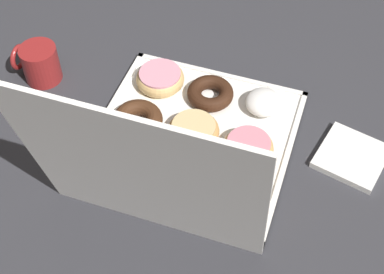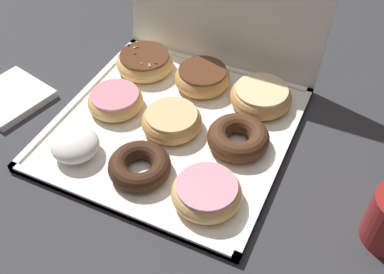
{
  "view_description": "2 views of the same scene",
  "coord_description": "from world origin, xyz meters",
  "views": [
    {
      "loc": [
        -0.25,
        0.74,
        0.96
      ],
      "look_at": [
        -0.01,
        0.03,
        0.05
      ],
      "focal_mm": 52.66,
      "sensor_mm": 36.0,
      "label": 1
    },
    {
      "loc": [
        0.29,
        -0.55,
        0.61
      ],
      "look_at": [
        0.05,
        -0.03,
        0.03
      ],
      "focal_mm": 43.04,
      "sensor_mm": 36.0,
      "label": 2
    }
  ],
  "objects": [
    {
      "name": "ground_plane",
      "position": [
        0.0,
        0.0,
        0.0
      ],
      "size": [
        3.0,
        3.0,
        0.0
      ],
      "primitive_type": "plane",
      "color": "#333338"
    },
    {
      "name": "donut_box",
      "position": [
        0.0,
        0.0,
        0.01
      ],
      "size": [
        0.42,
        0.42,
        0.01
      ],
      "color": "white",
      "rests_on": "ground"
    },
    {
      "name": "powdered_filled_donut_0",
      "position": [
        -0.12,
        -0.13,
        0.03
      ],
      "size": [
        0.08,
        0.08,
        0.04
      ],
      "color": "white",
      "rests_on": "donut_box"
    },
    {
      "name": "chocolate_cake_ring_donut_1",
      "position": [
        0.0,
        -0.12,
        0.03
      ],
      "size": [
        0.11,
        0.11,
        0.03
      ],
      "color": "#381E11",
      "rests_on": "donut_box"
    },
    {
      "name": "pink_frosted_donut_2",
      "position": [
        0.13,
        -0.13,
        0.03
      ],
      "size": [
        0.11,
        0.11,
        0.04
      ],
      "color": "#E5B770",
      "rests_on": "donut_box"
    },
    {
      "name": "pink_frosted_donut_3",
      "position": [
        -0.12,
        0.0,
        0.03
      ],
      "size": [
        0.11,
        0.11,
        0.04
      ],
      "color": "tan",
      "rests_on": "donut_box"
    },
    {
      "name": "glazed_ring_donut_4",
      "position": [
        0.0,
        -0.01,
        0.03
      ],
      "size": [
        0.11,
        0.11,
        0.04
      ],
      "color": "tan",
      "rests_on": "donut_box"
    },
    {
      "name": "chocolate_cake_ring_donut_5",
      "position": [
        0.13,
        0.01,
        0.03
      ],
      "size": [
        0.11,
        0.11,
        0.04
      ],
      "color": "#472816",
      "rests_on": "donut_box"
    },
    {
      "name": "sprinkle_donut_6",
      "position": [
        -0.13,
        0.13,
        0.03
      ],
      "size": [
        0.12,
        0.12,
        0.04
      ],
      "color": "#E5B770",
      "rests_on": "donut_box"
    },
    {
      "name": "chocolate_frosted_donut_7",
      "position": [
        0.0,
        0.13,
        0.03
      ],
      "size": [
        0.11,
        0.11,
        0.04
      ],
      "color": "tan",
      "rests_on": "donut_box"
    },
    {
      "name": "glazed_ring_donut_8",
      "position": [
        0.13,
        0.13,
        0.03
      ],
      "size": [
        0.12,
        0.12,
        0.04
      ],
      "color": "tan",
      "rests_on": "donut_box"
    },
    {
      "name": "napkin_stack",
      "position": [
        -0.34,
        -0.06,
        0.01
      ],
      "size": [
        0.16,
        0.16,
        0.02
      ],
      "primitive_type": "cube",
      "rotation": [
        0.0,
        0.0,
        -0.23
      ],
      "color": "white",
      "rests_on": "ground"
    }
  ]
}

